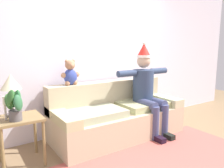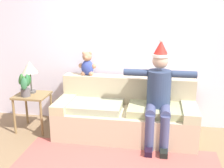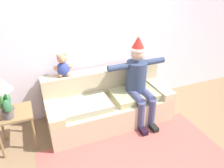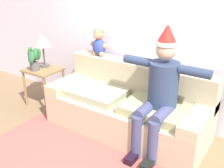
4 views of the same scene
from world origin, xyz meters
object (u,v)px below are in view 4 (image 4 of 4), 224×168
(couch, at_px, (129,107))
(potted_plant, at_px, (34,58))
(table_lamp, at_px, (43,42))
(candle_tall, at_px, (34,56))
(person_seated, at_px, (160,89))
(side_table, at_px, (43,75))
(teddy_bear, at_px, (99,44))

(couch, height_order, potted_plant, potted_plant)
(couch, height_order, table_lamp, table_lamp)
(couch, relative_size, table_lamp, 4.11)
(potted_plant, xyz_separation_m, candle_tall, (-0.09, 0.07, -0.01))
(person_seated, height_order, side_table, person_seated)
(teddy_bear, xyz_separation_m, potted_plant, (-0.86, -0.44, -0.25))
(side_table, bearing_deg, teddy_bear, 23.39)
(teddy_bear, bearing_deg, potted_plant, -152.74)
(person_seated, relative_size, teddy_bear, 3.92)
(teddy_bear, bearing_deg, side_table, -156.61)
(couch, xyz_separation_m, candle_tall, (-1.61, -0.12, 0.44))
(potted_plant, bearing_deg, table_lamp, 88.24)
(side_table, relative_size, table_lamp, 1.17)
(couch, relative_size, teddy_bear, 5.43)
(table_lamp, relative_size, potted_plant, 1.33)
(table_lamp, bearing_deg, couch, 0.15)
(couch, bearing_deg, side_table, -176.26)
(side_table, relative_size, potted_plant, 1.55)
(person_seated, xyz_separation_m, candle_tall, (-2.09, 0.05, 0.01))
(couch, xyz_separation_m, table_lamp, (-1.52, -0.00, 0.65))
(teddy_bear, distance_m, candle_tall, 1.05)
(couch, bearing_deg, table_lamp, -179.85)
(side_table, relative_size, candle_tall, 2.13)
(person_seated, relative_size, candle_tall, 5.42)
(teddy_bear, height_order, potted_plant, teddy_bear)
(teddy_bear, relative_size, candle_tall, 1.38)
(table_lamp, bearing_deg, candle_tall, -129.84)
(couch, bearing_deg, candle_tall, -175.88)
(teddy_bear, bearing_deg, candle_tall, -158.72)
(person_seated, xyz_separation_m, table_lamp, (-2.00, 0.16, 0.23))
(person_seated, bearing_deg, couch, 160.78)
(side_table, bearing_deg, candle_tall, -171.92)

